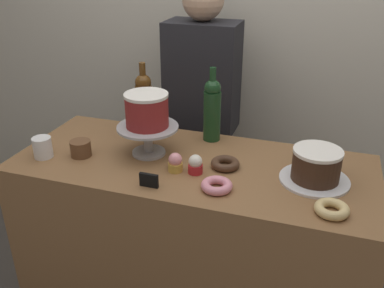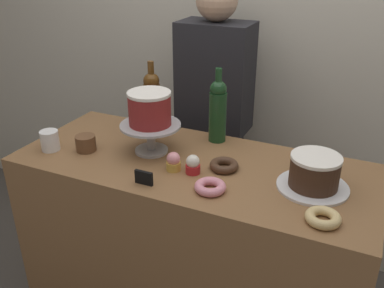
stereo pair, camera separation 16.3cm
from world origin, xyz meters
TOP-DOWN VIEW (x-y plane):
  - back_wall at (0.00, 0.87)m, footprint 6.00×0.05m
  - display_counter at (0.00, 0.00)m, footprint 1.43×0.60m
  - cake_stand_pedestal at (-0.19, 0.02)m, footprint 0.25×0.25m
  - white_layer_cake at (-0.19, 0.02)m, footprint 0.17×0.17m
  - silver_serving_platter at (0.47, 0.00)m, footprint 0.25×0.25m
  - chocolate_round_cake at (0.47, 0.00)m, footprint 0.18×0.18m
  - wine_bottle_green at (0.01, 0.24)m, footprint 0.08×0.08m
  - wine_bottle_amber at (-0.30, 0.22)m, footprint 0.08×0.08m
  - cupcake_strawberry at (-0.04, -0.09)m, footprint 0.06×0.06m
  - cupcake_vanilla at (0.04, -0.08)m, footprint 0.06×0.06m
  - donut_chocolate at (0.14, 0.00)m, footprint 0.11×0.11m
  - donut_glazed at (0.54, -0.19)m, footprint 0.11×0.11m
  - donut_pink at (0.15, -0.17)m, footprint 0.11×0.11m
  - cookie_stack at (-0.45, -0.09)m, footprint 0.08×0.08m
  - price_sign_chalkboard at (-0.09, -0.23)m, footprint 0.07×0.01m
  - coffee_cup_ceramic at (-0.59, -0.14)m, footprint 0.08×0.08m
  - barista_figure at (-0.13, 0.57)m, footprint 0.36×0.22m

SIDE VIEW (x-z plane):
  - display_counter at x=0.00m, z-range 0.00..0.95m
  - barista_figure at x=-0.13m, z-range 0.04..1.64m
  - silver_serving_platter at x=0.47m, z-range 0.95..0.96m
  - donut_chocolate at x=0.14m, z-range 0.95..0.98m
  - donut_glazed at x=0.54m, z-range 0.95..0.98m
  - donut_pink at x=0.15m, z-range 0.95..0.98m
  - price_sign_chalkboard at x=-0.09m, z-range 0.95..1.00m
  - cookie_stack at x=-0.45m, z-range 0.95..1.01m
  - cupcake_strawberry at x=-0.04m, z-range 0.94..1.02m
  - cupcake_vanilla at x=0.04m, z-range 0.94..1.02m
  - coffee_cup_ceramic at x=-0.59m, z-range 0.95..1.03m
  - chocolate_round_cake at x=0.47m, z-range 0.96..1.07m
  - cake_stand_pedestal at x=-0.19m, z-range 0.97..1.09m
  - wine_bottle_green at x=0.01m, z-range 0.93..1.25m
  - wine_bottle_amber at x=-0.30m, z-range 0.93..1.25m
  - white_layer_cake at x=-0.19m, z-range 1.07..1.21m
  - back_wall at x=0.00m, z-range 0.00..2.60m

